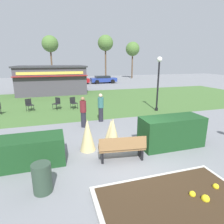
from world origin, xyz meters
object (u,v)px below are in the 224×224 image
at_px(cafe_chair_west, 57,103).
at_px(person_strolling, 83,112).
at_px(parked_car_west_slot, 41,81).
at_px(tree_left_bg, 133,49).
at_px(cafe_chair_north, 29,104).
at_px(lamppost_mid, 158,77).
at_px(parked_car_east_slot, 103,79).
at_px(tree_right_bg, 50,44).
at_px(person_standing, 101,107).
at_px(tree_center_bg, 105,43).
at_px(trash_bin, 42,178).
at_px(food_kiosk, 52,79).
at_px(cafe_chair_center, 73,102).
at_px(park_bench, 122,148).
at_px(parked_car_center_slot, 75,80).

xyz_separation_m(cafe_chair_west, person_strolling, (1.30, -4.51, 0.33)).
bearing_deg(parked_car_west_slot, tree_left_bg, 21.63).
height_order(cafe_chair_north, tree_left_bg, tree_left_bg).
bearing_deg(cafe_chair_west, lamppost_mid, -19.81).
xyz_separation_m(parked_car_east_slot, tree_right_bg, (-7.92, 5.85, 5.70)).
distance_m(lamppost_mid, parked_car_west_slot, 20.64).
bearing_deg(tree_left_bg, person_standing, -116.33).
distance_m(parked_car_east_slot, tree_center_bg, 7.82).
bearing_deg(tree_right_bg, trash_bin, -90.71).
bearing_deg(cafe_chair_west, food_kiosk, 92.14).
distance_m(trash_bin, person_strolling, 5.42).
distance_m(lamppost_mid, tree_right_bg, 25.72).
distance_m(lamppost_mid, person_strolling, 6.21).
xyz_separation_m(parked_car_west_slot, tree_left_bg, (17.68, 7.01, 5.19)).
bearing_deg(cafe_chair_center, park_bench, -83.96).
height_order(parked_car_east_slot, tree_center_bg, tree_center_bg).
relative_size(lamppost_mid, person_standing, 2.26).
xyz_separation_m(cafe_chair_north, tree_right_bg, (1.72, 21.79, 5.81)).
height_order(trash_bin, cafe_chair_north, cafe_chair_north).
bearing_deg(parked_car_center_slot, cafe_chair_west, -101.14).
bearing_deg(food_kiosk, tree_right_bg, 89.67).
bearing_deg(trash_bin, tree_center_bg, 71.70).
height_order(trash_bin, parked_car_center_slot, parked_car_center_slot).
bearing_deg(cafe_chair_center, lamppost_mid, -22.08).
bearing_deg(person_strolling, person_standing, 32.63).
xyz_separation_m(park_bench, tree_left_bg, (13.66, 31.60, 5.35)).
distance_m(parked_car_center_slot, tree_center_bg, 9.87).
bearing_deg(tree_right_bg, cafe_chair_west, -89.41).
distance_m(parked_car_center_slot, tree_right_bg, 8.84).
bearing_deg(tree_right_bg, parked_car_center_slot, -59.98).
height_order(parked_car_west_slot, parked_car_center_slot, same).
xyz_separation_m(lamppost_mid, tree_right_bg, (-7.19, 24.39, 3.91)).
bearing_deg(parked_car_east_slot, tree_center_bg, 70.08).
relative_size(park_bench, food_kiosk, 0.24).
xyz_separation_m(park_bench, parked_car_west_slot, (-4.02, 24.59, 0.16)).
height_order(person_strolling, tree_center_bg, tree_center_bg).
relative_size(trash_bin, cafe_chair_north, 0.96).
xyz_separation_m(trash_bin, person_standing, (3.07, 5.76, 0.43)).
height_order(lamppost_mid, trash_bin, lamppost_mid).
bearing_deg(cafe_chair_west, tree_right_bg, 90.59).
bearing_deg(tree_right_bg, person_standing, -84.04).
xyz_separation_m(food_kiosk, cafe_chair_west, (0.30, -8.12, -1.00)).
bearing_deg(lamppost_mid, tree_right_bg, 106.42).
xyz_separation_m(lamppost_mid, food_kiosk, (-7.27, 10.63, -0.90)).
xyz_separation_m(person_standing, parked_car_center_slot, (0.70, 19.82, -0.22)).
xyz_separation_m(park_bench, cafe_chair_center, (-0.89, 8.40, 0.05)).
distance_m(food_kiosk, parked_car_west_slot, 8.12).
bearing_deg(person_strolling, tree_left_bg, 63.15).
height_order(food_kiosk, cafe_chair_center, food_kiosk).
bearing_deg(person_standing, person_strolling, -97.35).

